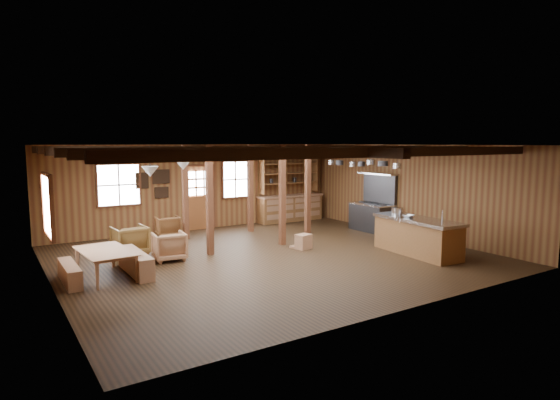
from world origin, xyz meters
The scene contains 22 objects.
room centered at (0.00, 0.00, 1.40)m, with size 10.04×9.04×2.84m.
ceiling_joists centered at (0.00, 0.18, 2.68)m, with size 9.80×8.82×0.18m.
timber_posts centered at (0.52, 2.08, 1.40)m, with size 3.95×2.35×2.80m.
back_door centered at (0.00, 4.45, 0.88)m, with size 1.02×0.08×2.15m.
window_back_left centered at (-2.60, 4.46, 1.60)m, with size 1.32×0.06×1.32m.
window_back_right centered at (1.30, 4.46, 1.60)m, with size 1.02×0.06×1.32m.
window_left centered at (-4.96, 0.50, 1.60)m, with size 0.14×1.24×1.32m.
notice_boards centered at (-1.50, 4.46, 1.64)m, with size 1.08×0.03×0.90m.
back_counter centered at (3.40, 4.20, 0.60)m, with size 2.55×0.60×2.45m.
pendant_lamps centered at (-2.25, 1.00, 2.25)m, with size 1.86×2.36×0.66m.
pot_rack centered at (3.28, 0.23, 2.28)m, with size 0.38×3.00×0.42m.
kitchen_island centered at (3.31, -1.83, 0.48)m, with size 1.08×2.56×1.20m.
step_stool centered at (1.18, 0.22, 0.20)m, with size 0.45×0.32×0.40m, color #926242.
commercial_range centered at (4.65, 1.18, 0.61)m, with size 0.79×1.52×1.88m.
dining_table centered at (-3.90, 0.28, 0.30)m, with size 1.70×0.95×0.60m, color #996745.
bench_wall centered at (-4.65, 0.28, 0.20)m, with size 0.27×1.45×0.40m, color #926242.
bench_aisle centered at (-3.31, 0.28, 0.24)m, with size 0.33×1.75×0.48m, color #926242.
armchair_a centered at (-2.96, 2.05, 0.38)m, with size 0.81×0.83×0.76m, color brown.
armchair_b centered at (-1.35, 3.80, 0.31)m, with size 0.67×0.69×0.63m, color brown.
armchair_c centered at (-2.29, 1.00, 0.35)m, with size 0.74×0.76×0.69m, color #966544.
counter_pot centered at (3.29, -1.15, 1.04)m, with size 0.32×0.32×0.19m, color silver.
bowl centered at (3.20, -1.62, 0.97)m, with size 0.28×0.28×0.07m, color silver.
Camera 1 is at (-6.02, -9.89, 2.87)m, focal length 30.00 mm.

